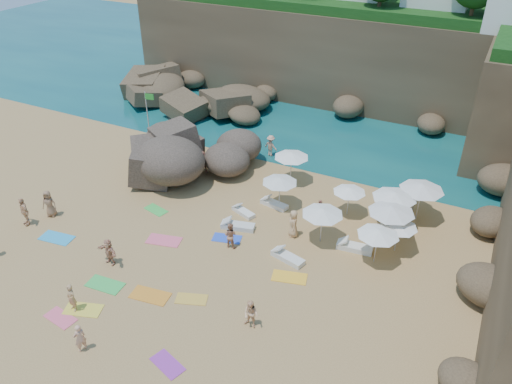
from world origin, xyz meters
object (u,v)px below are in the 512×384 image
at_px(person_stand_2, 271,146).
at_px(person_stand_4, 293,223).
at_px(rock_outcrop, 189,169).
at_px(flag_pole, 148,110).
at_px(person_stand_6, 80,338).
at_px(parasol_0, 291,155).
at_px(person_stand_1, 230,235).
at_px(lounger_0, 274,204).
at_px(person_stand_5, 203,162).
at_px(parasol_1, 350,190).
at_px(person_stand_3, 319,211).
at_px(parasol_2, 399,225).

distance_m(person_stand_2, person_stand_4, 9.93).
bearing_deg(person_stand_2, rock_outcrop, 57.82).
xyz_separation_m(flag_pole, person_stand_6, (9.99, -18.24, -1.80)).
distance_m(parasol_0, person_stand_6, 17.51).
bearing_deg(parasol_0, flag_pole, 175.64).
height_order(parasol_0, person_stand_1, parasol_0).
relative_size(person_stand_1, person_stand_2, 0.94).
xyz_separation_m(lounger_0, person_stand_5, (-6.27, 1.71, 0.66)).
relative_size(parasol_1, person_stand_1, 1.29).
height_order(lounger_0, person_stand_1, person_stand_1).
bearing_deg(person_stand_4, parasol_0, 171.26).
height_order(parasol_1, person_stand_1, parasol_1).
height_order(flag_pole, person_stand_1, flag_pole).
bearing_deg(person_stand_3, person_stand_1, -175.76).
xyz_separation_m(person_stand_4, person_stand_5, (-8.53, 4.00, -0.05)).
height_order(rock_outcrop, person_stand_1, rock_outcrop).
distance_m(parasol_0, person_stand_4, 6.24).
relative_size(parasol_0, person_stand_5, 1.46).
xyz_separation_m(parasol_0, parasol_2, (8.13, -4.30, -0.28)).
height_order(parasol_2, person_stand_4, parasol_2).
height_order(rock_outcrop, parasol_0, parasol_0).
relative_size(parasol_2, person_stand_4, 1.19).
relative_size(rock_outcrop, parasol_1, 4.02).
relative_size(parasol_2, lounger_0, 1.12).
distance_m(person_stand_3, person_stand_6, 14.94).
bearing_deg(parasol_0, lounger_0, -84.66).
relative_size(person_stand_4, person_stand_5, 1.06).
distance_m(parasol_0, person_stand_5, 6.29).
relative_size(parasol_1, person_stand_2, 1.21).
bearing_deg(person_stand_1, person_stand_2, -79.74).
height_order(person_stand_3, person_stand_5, person_stand_5).
xyz_separation_m(parasol_1, person_stand_4, (-2.09, -3.53, -0.87)).
bearing_deg(person_stand_5, parasol_1, -26.29).
height_order(parasol_0, lounger_0, parasol_0).
relative_size(person_stand_5, person_stand_6, 1.09).
height_order(parasol_0, person_stand_4, parasol_0).
distance_m(person_stand_4, person_stand_5, 9.43).
relative_size(parasol_1, lounger_0, 1.11).
distance_m(flag_pole, person_stand_1, 15.25).
bearing_deg(person_stand_3, person_stand_5, 120.12).
bearing_deg(person_stand_2, person_stand_6, 102.62).
relative_size(parasol_0, person_stand_2, 1.43).
relative_size(lounger_0, person_stand_6, 1.22).
xyz_separation_m(parasol_1, person_stand_2, (-7.47, 4.81, -0.90)).
distance_m(parasol_0, person_stand_1, 8.16).
xyz_separation_m(flag_pole, lounger_0, (12.63, -4.21, -2.39)).
bearing_deg(rock_outcrop, person_stand_6, -72.95).
bearing_deg(person_stand_1, parasol_2, -159.14).
height_order(person_stand_4, person_stand_5, person_stand_4).
distance_m(parasol_2, person_stand_5, 14.39).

